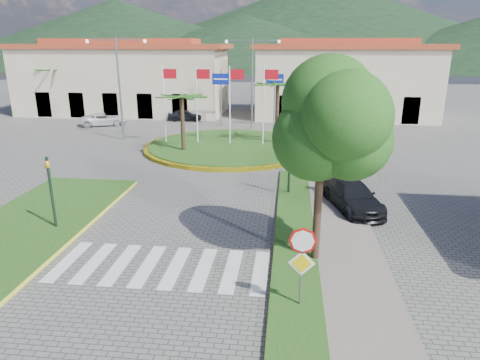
# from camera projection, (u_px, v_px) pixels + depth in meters

# --- Properties ---
(ground) EXTENTS (160.00, 160.00, 0.00)m
(ground) POSITION_uv_depth(u_px,v_px,m) (115.00, 341.00, 11.34)
(ground) COLOR #63615E
(ground) RESTS_ON ground
(sidewalk_right) EXTENTS (4.00, 28.00, 0.15)m
(sidewalk_right) POSITION_uv_depth(u_px,v_px,m) (337.00, 309.00, 12.56)
(sidewalk_right) COLOR gray
(sidewalk_right) RESTS_ON ground
(verge_right) EXTENTS (1.60, 28.00, 0.18)m
(verge_right) POSITION_uv_depth(u_px,v_px,m) (296.00, 306.00, 12.69)
(verge_right) COLOR #1D4B15
(verge_right) RESTS_ON ground
(median_left) EXTENTS (5.00, 14.00, 0.18)m
(median_left) POSITION_uv_depth(u_px,v_px,m) (21.00, 232.00, 17.70)
(median_left) COLOR #1D4B15
(median_left) RESTS_ON ground
(crosswalk) EXTENTS (8.00, 3.00, 0.01)m
(crosswalk) POSITION_uv_depth(u_px,v_px,m) (159.00, 266.00, 15.13)
(crosswalk) COLOR silver
(crosswalk) RESTS_ON ground
(roundabout_island) EXTENTS (12.70, 12.70, 6.00)m
(roundabout_island) POSITION_uv_depth(u_px,v_px,m) (229.00, 146.00, 32.11)
(roundabout_island) COLOR yellow
(roundabout_island) RESTS_ON ground
(stop_sign) EXTENTS (0.80, 0.11, 2.65)m
(stop_sign) POSITION_uv_depth(u_px,v_px,m) (302.00, 255.00, 12.12)
(stop_sign) COLOR slate
(stop_sign) RESTS_ON ground
(deciduous_tree) EXTENTS (3.60, 3.60, 6.80)m
(deciduous_tree) POSITION_uv_depth(u_px,v_px,m) (323.00, 119.00, 13.90)
(deciduous_tree) COLOR black
(deciduous_tree) RESTS_ON ground
(traffic_light_left) EXTENTS (0.15, 0.18, 3.20)m
(traffic_light_left) POSITION_uv_depth(u_px,v_px,m) (51.00, 187.00, 17.47)
(traffic_light_left) COLOR black
(traffic_light_left) RESTS_ON ground
(traffic_light_right) EXTENTS (0.15, 0.18, 3.20)m
(traffic_light_right) POSITION_uv_depth(u_px,v_px,m) (290.00, 159.00, 21.62)
(traffic_light_right) COLOR black
(traffic_light_right) RESTS_ON ground
(traffic_light_far) EXTENTS (0.18, 0.15, 3.20)m
(traffic_light_far) POSITION_uv_depth(u_px,v_px,m) (334.00, 116.00, 34.49)
(traffic_light_far) COLOR black
(traffic_light_far) RESTS_ON ground
(direction_sign_west) EXTENTS (1.60, 0.14, 5.20)m
(direction_sign_west) POSITION_uv_depth(u_px,v_px,m) (221.00, 89.00, 39.80)
(direction_sign_west) COLOR slate
(direction_sign_west) RESTS_ON ground
(direction_sign_east) EXTENTS (1.60, 0.14, 5.20)m
(direction_sign_east) POSITION_uv_depth(u_px,v_px,m) (275.00, 89.00, 39.25)
(direction_sign_east) COLOR slate
(direction_sign_east) RESTS_ON ground
(street_lamp_centre) EXTENTS (4.80, 0.16, 8.00)m
(street_lamp_centre) POSITION_uv_depth(u_px,v_px,m) (252.00, 79.00, 38.26)
(street_lamp_centre) COLOR slate
(street_lamp_centre) RESTS_ON ground
(street_lamp_west) EXTENTS (4.80, 0.16, 8.00)m
(street_lamp_west) POSITION_uv_depth(u_px,v_px,m) (119.00, 84.00, 33.67)
(street_lamp_west) COLOR slate
(street_lamp_west) RESTS_ON ground
(building_left) EXTENTS (23.32, 9.54, 8.05)m
(building_left) POSITION_uv_depth(u_px,v_px,m) (124.00, 78.00, 47.64)
(building_left) COLOR beige
(building_left) RESTS_ON ground
(building_right) EXTENTS (19.08, 9.54, 8.05)m
(building_right) POSITION_uv_depth(u_px,v_px,m) (344.00, 80.00, 45.03)
(building_right) COLOR beige
(building_right) RESTS_ON ground
(hill_far_west) EXTENTS (140.00, 140.00, 22.00)m
(hill_far_west) POSITION_uv_depth(u_px,v_px,m) (118.00, 33.00, 146.46)
(hill_far_west) COLOR black
(hill_far_west) RESTS_ON ground
(hill_far_mid) EXTENTS (180.00, 180.00, 30.00)m
(hill_far_mid) POSITION_uv_depth(u_px,v_px,m) (321.00, 22.00, 156.56)
(hill_far_mid) COLOR black
(hill_far_mid) RESTS_ON ground
(hill_near_back) EXTENTS (110.00, 110.00, 16.00)m
(hill_near_back) POSITION_uv_depth(u_px,v_px,m) (245.00, 42.00, 133.02)
(hill_near_back) COLOR black
(hill_near_back) RESTS_ON ground
(white_van) EXTENTS (4.67, 3.47, 1.18)m
(white_van) POSITION_uv_depth(u_px,v_px,m) (104.00, 119.00, 41.00)
(white_van) COLOR silver
(white_van) RESTS_ON ground
(car_dark_a) EXTENTS (3.52, 1.58, 1.17)m
(car_dark_a) POSITION_uv_depth(u_px,v_px,m) (185.00, 115.00, 43.48)
(car_dark_a) COLOR black
(car_dark_a) RESTS_ON ground
(car_dark_b) EXTENTS (4.04, 1.83, 1.29)m
(car_dark_b) POSITION_uv_depth(u_px,v_px,m) (311.00, 116.00, 42.36)
(car_dark_b) COLOR black
(car_dark_b) RESTS_ON ground
(car_side_right) EXTENTS (2.98, 4.85, 1.31)m
(car_side_right) POSITION_uv_depth(u_px,v_px,m) (352.00, 196.00, 20.23)
(car_side_right) COLOR black
(car_side_right) RESTS_ON ground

